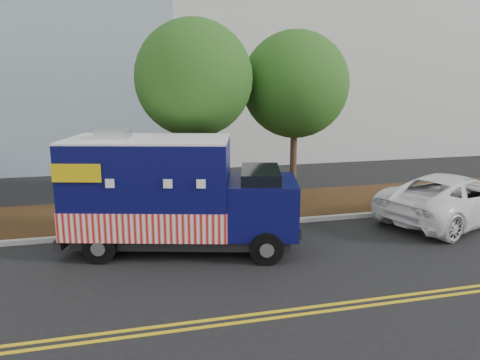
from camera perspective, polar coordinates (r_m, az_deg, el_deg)
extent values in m
plane|color=black|center=(13.99, -9.87, -8.25)|extent=(120.00, 120.00, 0.00)
cube|color=#9E9E99|center=(15.29, -10.32, -6.19)|extent=(120.00, 0.18, 0.15)
cube|color=#301C0D|center=(17.29, -10.84, -4.04)|extent=(120.00, 4.00, 0.15)
cube|color=gold|center=(9.95, -7.66, -17.02)|extent=(120.00, 0.10, 0.01)
cube|color=gold|center=(9.73, -7.48, -17.73)|extent=(120.00, 0.10, 0.01)
cylinder|color=#38281C|center=(16.39, -5.43, 1.93)|extent=(0.26, 0.26, 3.88)
sphere|color=#1F5718|center=(16.13, -5.65, 12.23)|extent=(3.96, 3.96, 3.96)
cylinder|color=#38281C|center=(18.10, 6.51, 2.52)|extent=(0.26, 0.26, 3.66)
sphere|color=#1F5718|center=(17.85, 6.74, 11.49)|extent=(3.97, 3.97, 3.97)
cube|color=black|center=(13.71, -6.77, -6.60)|extent=(6.28, 3.55, 0.30)
cube|color=#090A42|center=(13.48, -10.96, -0.58)|extent=(4.96, 3.56, 2.55)
cube|color=red|center=(13.71, -10.81, -4.27)|extent=(5.02, 3.63, 0.80)
cube|color=white|center=(13.26, -11.18, 4.90)|extent=(4.96, 3.56, 0.06)
cube|color=#B7B7BA|center=(13.48, -15.20, 5.41)|extent=(1.05, 1.05, 0.23)
cube|color=#090A42|center=(13.33, 2.70, -3.11)|extent=(2.46, 2.72, 1.49)
cube|color=black|center=(13.16, 2.50, -0.11)|extent=(1.58, 2.28, 0.69)
cube|color=black|center=(13.53, 6.85, -5.16)|extent=(0.65, 2.07, 0.32)
cube|color=black|center=(14.51, -19.64, -6.05)|extent=(0.83, 2.36, 0.30)
cube|color=#B7B7BA|center=(14.12, -19.95, -0.30)|extent=(0.56, 1.86, 2.02)
cube|color=#B7B7BA|center=(14.63, -8.72, 0.71)|extent=(1.86, 0.56, 1.17)
cube|color=#DEBB0B|center=(12.63, -19.36, 0.79)|extent=(1.24, 0.36, 0.48)
cube|color=#DEBB0B|center=(14.98, -16.03, 2.71)|extent=(1.24, 0.36, 0.48)
cylinder|color=black|center=(12.57, 3.28, -8.30)|extent=(0.94, 0.53, 0.89)
cylinder|color=black|center=(14.62, 2.98, -5.33)|extent=(0.94, 0.53, 0.89)
cylinder|color=black|center=(13.19, -16.71, -7.83)|extent=(0.94, 0.53, 0.89)
cylinder|color=black|center=(15.16, -14.23, -5.06)|extent=(0.94, 0.53, 0.89)
imported|color=white|center=(17.76, 24.71, -2.02)|extent=(6.53, 4.58, 1.66)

